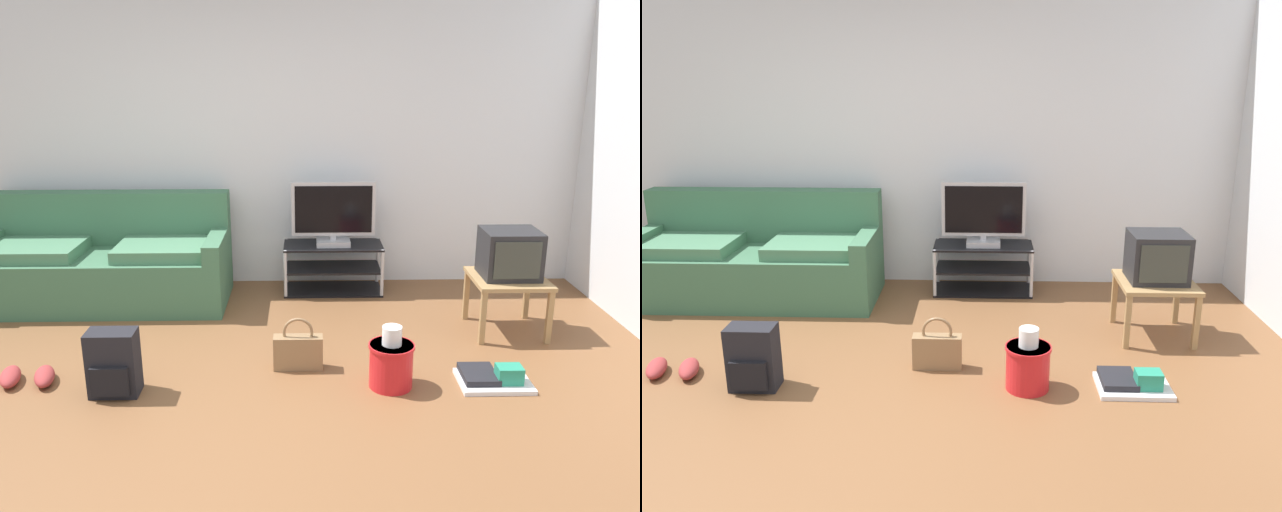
{
  "view_description": "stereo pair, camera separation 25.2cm",
  "coord_description": "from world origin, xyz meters",
  "views": [
    {
      "loc": [
        0.51,
        -3.28,
        1.94
      ],
      "look_at": [
        0.61,
        0.9,
        0.69
      ],
      "focal_mm": 35.33,
      "sensor_mm": 36.0,
      "label": 1
    },
    {
      "loc": [
        0.76,
        -3.28,
        1.94
      ],
      "look_at": [
        0.61,
        0.9,
        0.69
      ],
      "focal_mm": 35.33,
      "sensor_mm": 36.0,
      "label": 2
    }
  ],
  "objects": [
    {
      "name": "cleaning_bucket",
      "position": [
        1.04,
        0.31,
        0.17
      ],
      "size": [
        0.29,
        0.29,
        0.41
      ],
      "color": "red",
      "rests_on": "ground_plane"
    },
    {
      "name": "couch",
      "position": [
        -1.2,
        1.9,
        0.34
      ],
      "size": [
        2.08,
        0.85,
        0.91
      ],
      "color": "#3D6B4C",
      "rests_on": "ground_plane"
    },
    {
      "name": "flat_tv",
      "position": [
        0.76,
        2.1,
        0.71
      ],
      "size": [
        0.73,
        0.22,
        0.56
      ],
      "color": "#B2B2B7",
      "rests_on": "tv_stand"
    },
    {
      "name": "sneakers_pair",
      "position": [
        -1.28,
        0.41,
        0.04
      ],
      "size": [
        0.42,
        0.31,
        0.09
      ],
      "color": "#993333",
      "rests_on": "ground_plane"
    },
    {
      "name": "crt_tv",
      "position": [
        2.04,
        1.19,
        0.61
      ],
      "size": [
        0.41,
        0.37,
        0.36
      ],
      "color": "#232326",
      "rests_on": "side_table"
    },
    {
      "name": "wall_back",
      "position": [
        0.0,
        2.45,
        1.35
      ],
      "size": [
        9.0,
        0.1,
        2.7
      ],
      "primitive_type": "cube",
      "color": "silver",
      "rests_on": "ground_plane"
    },
    {
      "name": "handbag",
      "position": [
        0.46,
        0.58,
        0.13
      ],
      "size": [
        0.33,
        0.11,
        0.36
      ],
      "rotation": [
        0.0,
        0.0,
        0.18
      ],
      "color": "olive",
      "rests_on": "ground_plane"
    },
    {
      "name": "backpack",
      "position": [
        -0.67,
        0.26,
        0.2
      ],
      "size": [
        0.3,
        0.25,
        0.42
      ],
      "rotation": [
        0.0,
        0.0,
        -0.05
      ],
      "color": "black",
      "rests_on": "ground_plane"
    },
    {
      "name": "side_table",
      "position": [
        2.04,
        1.18,
        0.37
      ],
      "size": [
        0.55,
        0.55,
        0.44
      ],
      "color": "#9E7A4C",
      "rests_on": "ground_plane"
    },
    {
      "name": "floor_tray",
      "position": [
        1.71,
        0.33,
        0.04
      ],
      "size": [
        0.45,
        0.34,
        0.14
      ],
      "color": "silver",
      "rests_on": "ground_plane"
    },
    {
      "name": "tv_stand",
      "position": [
        0.76,
        2.12,
        0.22
      ],
      "size": [
        0.88,
        0.41,
        0.44
      ],
      "color": "black",
      "rests_on": "ground_plane"
    },
    {
      "name": "ground_plane",
      "position": [
        0.0,
        0.0,
        -0.01
      ],
      "size": [
        9.0,
        9.8,
        0.02
      ],
      "primitive_type": "cube",
      "color": "brown"
    }
  ]
}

